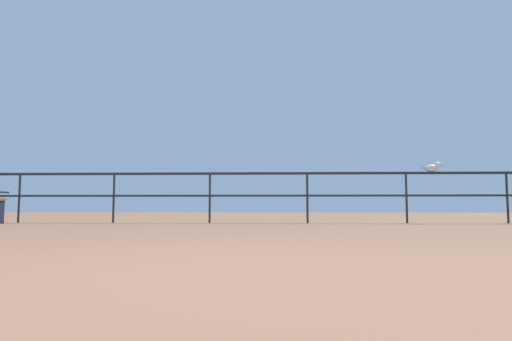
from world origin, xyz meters
TOP-DOWN VIEW (x-y plane):
  - ground_plane at (0.00, 0.00)m, footprint 60.00×60.00m
  - pier_railing at (-0.00, 7.03)m, footprint 18.13×0.05m
  - seagull_on_rail at (3.56, 7.03)m, footprint 0.42×0.22m

SIDE VIEW (x-z plane):
  - ground_plane at x=0.00m, z-range 0.00..0.00m
  - pier_railing at x=0.00m, z-range 0.25..1.29m
  - seagull_on_rail at x=3.56m, z-range 1.03..1.23m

